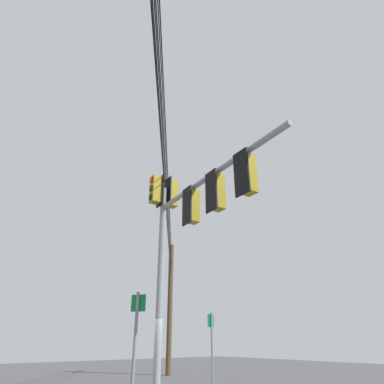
{
  "coord_description": "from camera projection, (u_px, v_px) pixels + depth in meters",
  "views": [
    {
      "loc": [
        -5.23,
        -8.62,
        1.95
      ],
      "look_at": [
        -0.23,
        -2.26,
        5.67
      ],
      "focal_mm": 30.39,
      "sensor_mm": 36.0,
      "label": 1
    }
  ],
  "objects": [
    {
      "name": "route_sign_secondary",
      "position": [
        135.0,
        352.0,
        6.6
      ],
      "size": [
        0.21,
        0.3,
        2.92
      ],
      "color": "slate",
      "rests_on": "ground"
    },
    {
      "name": "route_sign_primary",
      "position": [
        212.0,
        350.0,
        10.77
      ],
      "size": [
        0.26,
        0.1,
        2.85
      ],
      "color": "slate",
      "rests_on": "ground"
    },
    {
      "name": "overhead_wire_span",
      "position": [
        164.0,
        135.0,
        9.75
      ],
      "size": [
        17.59,
        24.45,
        2.65
      ],
      "color": "black"
    },
    {
      "name": "signal_mast_assembly",
      "position": [
        184.0,
        220.0,
        8.9
      ],
      "size": [
        1.08,
        5.42,
        6.85
      ],
      "color": "gray",
      "rests_on": "ground"
    },
    {
      "name": "utility_pole_wooden",
      "position": [
        170.0,
        304.0,
        22.02
      ],
      "size": [
        1.47,
        1.96,
        8.33
      ],
      "color": "#4C3823",
      "rests_on": "ground"
    }
  ]
}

